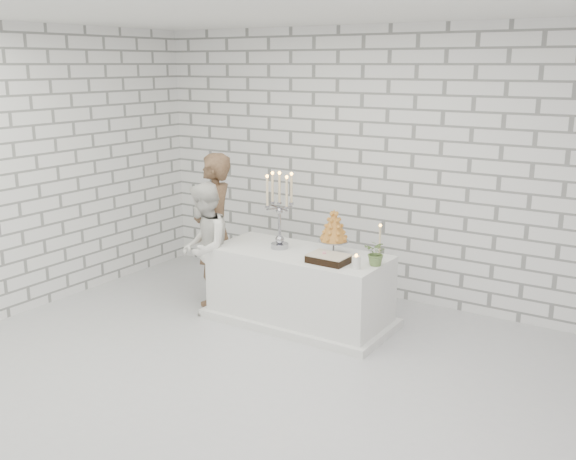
{
  "coord_description": "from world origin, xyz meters",
  "views": [
    {
      "loc": [
        2.95,
        -4.09,
        2.59
      ],
      "look_at": [
        -0.31,
        1.0,
        1.05
      ],
      "focal_mm": 40.78,
      "sensor_mm": 36.0,
      "label": 1
    }
  ],
  "objects_px": {
    "cake_table": "(299,287)",
    "groom": "(214,230)",
    "candelabra": "(280,210)",
    "croquembouche": "(334,232)",
    "bride": "(204,248)"
  },
  "relations": [
    {
      "from": "candelabra",
      "to": "croquembouche",
      "type": "bearing_deg",
      "value": 9.91
    },
    {
      "from": "bride",
      "to": "candelabra",
      "type": "bearing_deg",
      "value": 84.38
    },
    {
      "from": "cake_table",
      "to": "candelabra",
      "type": "bearing_deg",
      "value": 178.01
    },
    {
      "from": "cake_table",
      "to": "groom",
      "type": "distance_m",
      "value": 1.17
    },
    {
      "from": "croquembouche",
      "to": "candelabra",
      "type": "bearing_deg",
      "value": -170.09
    },
    {
      "from": "bride",
      "to": "candelabra",
      "type": "relative_size",
      "value": 1.76
    },
    {
      "from": "cake_table",
      "to": "bride",
      "type": "distance_m",
      "value": 1.09
    },
    {
      "from": "groom",
      "to": "candelabra",
      "type": "relative_size",
      "value": 2.1
    },
    {
      "from": "candelabra",
      "to": "croquembouche",
      "type": "height_order",
      "value": "candelabra"
    },
    {
      "from": "candelabra",
      "to": "cake_table",
      "type": "bearing_deg",
      "value": -1.99
    },
    {
      "from": "bride",
      "to": "groom",
      "type": "bearing_deg",
      "value": 169.41
    },
    {
      "from": "groom",
      "to": "croquembouche",
      "type": "height_order",
      "value": "groom"
    },
    {
      "from": "bride",
      "to": "croquembouche",
      "type": "distance_m",
      "value": 1.42
    },
    {
      "from": "candelabra",
      "to": "croquembouche",
      "type": "distance_m",
      "value": 0.61
    },
    {
      "from": "cake_table",
      "to": "candelabra",
      "type": "xyz_separation_m",
      "value": [
        -0.24,
        0.01,
        0.77
      ]
    }
  ]
}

